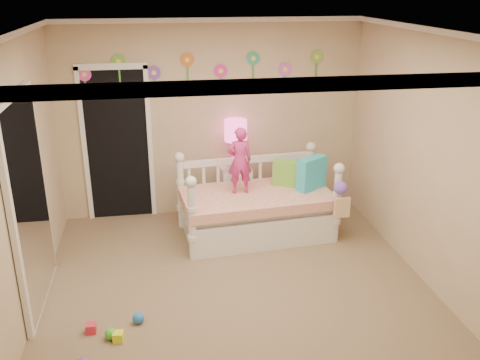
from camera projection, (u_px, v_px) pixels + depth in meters
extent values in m
cube|color=#7F684C|center=(240.00, 298.00, 5.30)|extent=(4.00, 4.50, 0.01)
cube|color=white|center=(240.00, 33.00, 4.38)|extent=(4.00, 4.50, 0.01)
cube|color=tan|center=(212.00, 120.00, 6.92)|extent=(4.00, 0.01, 2.60)
cube|color=tan|center=(14.00, 191.00, 4.54)|extent=(0.01, 4.50, 2.60)
cube|color=tan|center=(439.00, 166.00, 5.15)|extent=(0.01, 4.50, 2.60)
cube|color=#2ABAD4|center=(312.00, 173.00, 6.51)|extent=(0.42, 0.34, 0.41)
cube|color=#77C13B|center=(287.00, 173.00, 6.63)|extent=(0.37, 0.28, 0.33)
imported|color=#D22F81|center=(240.00, 161.00, 6.32)|extent=(0.31, 0.22, 0.83)
cube|color=white|center=(236.00, 191.00, 7.14)|extent=(0.42, 0.33, 0.67)
sphere|color=#FB219B|center=(236.00, 161.00, 6.99)|extent=(0.18, 0.18, 0.18)
cylinder|color=#FB219B|center=(236.00, 148.00, 6.92)|extent=(0.03, 0.03, 0.38)
cylinder|color=#FF4CA1|center=(236.00, 130.00, 6.84)|extent=(0.30, 0.30, 0.28)
cube|color=black|center=(117.00, 143.00, 6.81)|extent=(0.90, 0.04, 2.07)
cube|color=white|center=(30.00, 204.00, 4.91)|extent=(0.07, 1.30, 2.10)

